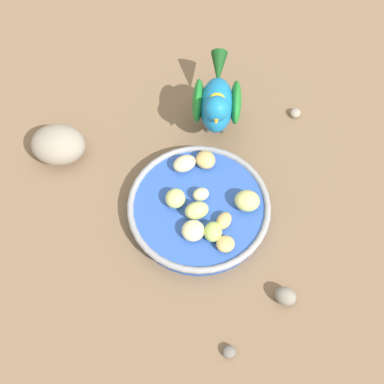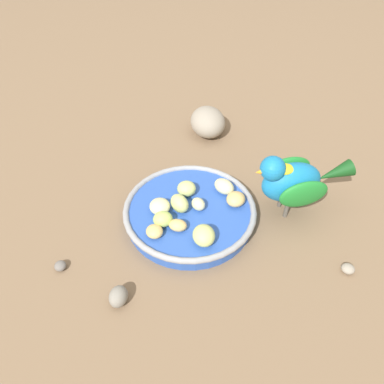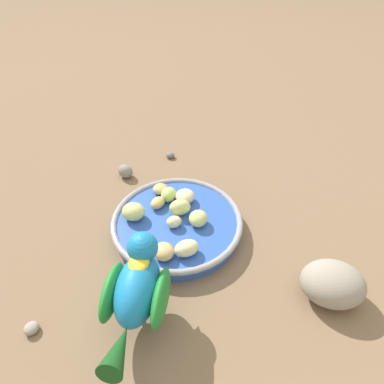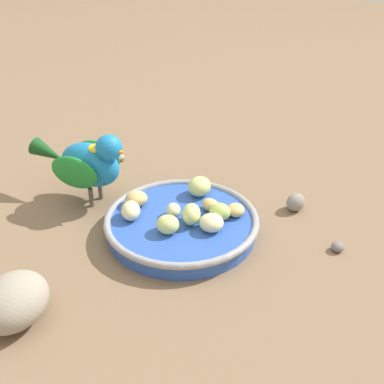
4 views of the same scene
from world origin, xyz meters
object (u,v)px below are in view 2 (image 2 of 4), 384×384
at_px(apple_piece_2, 154,231).
at_px(apple_piece_7, 160,206).
at_px(apple_piece_5, 180,203).
at_px(pebble_0, 118,296).
at_px(apple_piece_6, 187,189).
at_px(parrot, 293,180).
at_px(pebble_1, 60,266).
at_px(apple_piece_1, 198,204).
at_px(apple_piece_3, 178,225).
at_px(apple_piece_9, 224,186).
at_px(feeding_bowl, 190,212).
at_px(rock_large, 208,122).
at_px(apple_piece_4, 236,199).
at_px(apple_piece_8, 204,235).
at_px(pebble_2, 348,269).
at_px(apple_piece_0, 163,219).

xyz_separation_m(apple_piece_2, apple_piece_7, (-0.05, 0.02, 0.00)).
bearing_deg(apple_piece_2, apple_piece_5, 129.83).
bearing_deg(pebble_0, apple_piece_6, 138.50).
xyz_separation_m(parrot, pebble_1, (0.02, -0.38, -0.06)).
bearing_deg(apple_piece_1, apple_piece_3, -50.87).
bearing_deg(apple_piece_9, apple_piece_3, -57.91).
relative_size(feeding_bowl, apple_piece_2, 8.07).
bearing_deg(pebble_0, rock_large, 145.74).
height_order(parrot, pebble_0, parrot).
height_order(apple_piece_4, apple_piece_6, apple_piece_6).
bearing_deg(rock_large, parrot, 13.39).
bearing_deg(pebble_1, parrot, 92.66).
distance_m(feeding_bowl, apple_piece_8, 0.08).
height_order(apple_piece_3, apple_piece_4, apple_piece_4).
relative_size(apple_piece_2, pebble_2, 1.38).
bearing_deg(feeding_bowl, pebble_2, 49.76).
bearing_deg(apple_piece_8, apple_piece_6, 178.40).
bearing_deg(feeding_bowl, apple_piece_1, 78.26).
height_order(apple_piece_0, apple_piece_8, apple_piece_8).
bearing_deg(apple_piece_8, feeding_bowl, -178.74).
bearing_deg(apple_piece_4, pebble_2, 37.40).
height_order(apple_piece_4, apple_piece_5, apple_piece_5).
height_order(apple_piece_0, parrot, parrot).
distance_m(apple_piece_1, apple_piece_8, 0.07).
relative_size(apple_piece_6, parrot, 0.18).
relative_size(parrot, pebble_0, 5.53).
xyz_separation_m(apple_piece_1, pebble_2, (0.16, 0.19, -0.03)).
bearing_deg(pebble_0, apple_piece_3, 128.97).
height_order(apple_piece_0, apple_piece_2, apple_piece_0).
relative_size(apple_piece_3, rock_large, 0.33).
bearing_deg(apple_piece_8, parrot, 105.66).
bearing_deg(apple_piece_0, apple_piece_5, 126.18).
relative_size(apple_piece_7, pebble_1, 1.87).
xyz_separation_m(apple_piece_8, pebble_2, (0.09, 0.20, -0.03)).
distance_m(apple_piece_2, apple_piece_9, 0.15).
distance_m(apple_piece_1, pebble_1, 0.23).
distance_m(apple_piece_5, parrot, 0.19).
bearing_deg(pebble_1, apple_piece_7, 107.46).
distance_m(apple_piece_5, rock_large, 0.26).
relative_size(apple_piece_2, apple_piece_5, 0.75).
relative_size(apple_piece_8, parrot, 0.22).
height_order(apple_piece_5, apple_piece_6, apple_piece_5).
height_order(apple_piece_4, apple_piece_9, apple_piece_9).
height_order(apple_piece_6, parrot, parrot).
bearing_deg(rock_large, apple_piece_3, -26.65).
distance_m(apple_piece_4, rock_large, 0.24).
xyz_separation_m(apple_piece_0, parrot, (0.01, 0.22, 0.03)).
bearing_deg(pebble_0, parrot, 107.87).
bearing_deg(apple_piece_2, pebble_0, -39.43).
xyz_separation_m(apple_piece_1, apple_piece_4, (0.01, 0.06, 0.00)).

